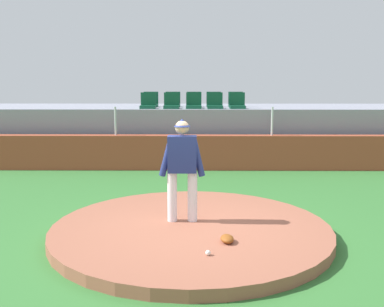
{
  "coord_description": "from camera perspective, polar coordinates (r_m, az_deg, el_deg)",
  "views": [
    {
      "loc": [
        0.08,
        -7.17,
        2.58
      ],
      "look_at": [
        0.0,
        2.0,
        1.08
      ],
      "focal_mm": 41.46,
      "sensor_mm": 36.0,
      "label": 1
    }
  ],
  "objects": [
    {
      "name": "stadium_chair_8",
      "position": [
        14.85,
        2.82,
        6.61
      ],
      "size": [
        0.48,
        0.44,
        0.5
      ],
      "rotation": [
        0.0,
        0.0,
        3.14
      ],
      "color": "#104A30",
      "rests_on": "bleacher_platform"
    },
    {
      "name": "fielding_glove",
      "position": [
        6.81,
        4.54,
        -10.87
      ],
      "size": [
        0.22,
        0.31,
        0.11
      ],
      "primitive_type": "ellipsoid",
      "rotation": [
        0.0,
        0.0,
        1.65
      ],
      "color": "brown",
      "rests_on": "pitchers_mound"
    },
    {
      "name": "stadium_chair_1",
      "position": [
        13.96,
        -2.65,
        6.44
      ],
      "size": [
        0.48,
        0.44,
        0.5
      ],
      "rotation": [
        0.0,
        0.0,
        3.14
      ],
      "color": "#104A30",
      "rests_on": "bleacher_platform"
    },
    {
      "name": "baseball",
      "position": [
        6.33,
        2.07,
        -12.65
      ],
      "size": [
        0.07,
        0.07,
        0.07
      ],
      "primitive_type": "sphere",
      "color": "white",
      "rests_on": "pitchers_mound"
    },
    {
      "name": "pitcher",
      "position": [
        7.54,
        -1.27,
        -1.17
      ],
      "size": [
        0.79,
        0.28,
        1.78
      ],
      "rotation": [
        0.0,
        0.0,
        0.0
      ],
      "color": "white",
      "rests_on": "pitchers_mound"
    },
    {
      "name": "pitchers_mound",
      "position": [
        7.59,
        -0.14,
        -9.86
      ],
      "size": [
        4.69,
        4.69,
        0.18
      ],
      "primitive_type": "cylinder",
      "color": "#995842",
      "rests_on": "ground_plane"
    },
    {
      "name": "stadium_chair_2",
      "position": [
        13.97,
        0.23,
        6.45
      ],
      "size": [
        0.48,
        0.44,
        0.5
      ],
      "rotation": [
        0.0,
        0.0,
        3.14
      ],
      "color": "#104A30",
      "rests_on": "bleacher_platform"
    },
    {
      "name": "stadium_chair_9",
      "position": [
        14.9,
        5.65,
        6.58
      ],
      "size": [
        0.48,
        0.44,
        0.5
      ],
      "rotation": [
        0.0,
        0.0,
        3.14
      ],
      "color": "#104A30",
      "rests_on": "bleacher_platform"
    },
    {
      "name": "bleacher_platform",
      "position": [
        15.32,
        0.2,
        2.86
      ],
      "size": [
        16.17,
        3.61,
        1.73
      ],
      "primitive_type": "cube",
      "color": "gray",
      "rests_on": "ground_plane"
    },
    {
      "name": "ground_plane",
      "position": [
        7.62,
        -0.14,
        -10.5
      ],
      "size": [
        60.0,
        60.0,
        0.0
      ],
      "primitive_type": "plane",
      "color": "#347131"
    },
    {
      "name": "stadium_chair_4",
      "position": [
        14.02,
        5.85,
        6.41
      ],
      "size": [
        0.48,
        0.44,
        0.5
      ],
      "rotation": [
        0.0,
        0.0,
        3.14
      ],
      "color": "#104A30",
      "rests_on": "bleacher_platform"
    },
    {
      "name": "brick_barrier",
      "position": [
        13.06,
        0.14,
        0.15
      ],
      "size": [
        17.94,
        0.4,
        1.02
      ],
      "primitive_type": "cube",
      "color": "#9D452D",
      "rests_on": "ground_plane"
    },
    {
      "name": "stadium_chair_0",
      "position": [
        14.04,
        -5.66,
        6.42
      ],
      "size": [
        0.48,
        0.44,
        0.5
      ],
      "rotation": [
        0.0,
        0.0,
        3.14
      ],
      "color": "#104A30",
      "rests_on": "bleacher_platform"
    },
    {
      "name": "stadium_chair_3",
      "position": [
        13.96,
        2.97,
        6.43
      ],
      "size": [
        0.48,
        0.44,
        0.5
      ],
      "rotation": [
        0.0,
        0.0,
        3.14
      ],
      "color": "#104A30",
      "rests_on": "bleacher_platform"
    },
    {
      "name": "fence_post_left",
      "position": [
        13.15,
        -9.82,
        4.14
      ],
      "size": [
        0.06,
        0.06,
        0.83
      ],
      "primitive_type": "cylinder",
      "color": "silver",
      "rests_on": "brick_barrier"
    },
    {
      "name": "stadium_chair_6",
      "position": [
        14.88,
        -2.46,
        6.61
      ],
      "size": [
        0.48,
        0.44,
        0.5
      ],
      "rotation": [
        0.0,
        0.0,
        3.14
      ],
      "color": "#104A30",
      "rests_on": "bleacher_platform"
    },
    {
      "name": "fence_post_right",
      "position": [
        13.13,
        10.26,
        4.12
      ],
      "size": [
        0.06,
        0.06,
        0.83
      ],
      "primitive_type": "cylinder",
      "color": "silver",
      "rests_on": "brick_barrier"
    },
    {
      "name": "stadium_chair_5",
      "position": [
        14.94,
        -5.32,
        6.59
      ],
      "size": [
        0.48,
        0.44,
        0.5
      ],
      "rotation": [
        0.0,
        0.0,
        3.14
      ],
      "color": "#104A30",
      "rests_on": "bleacher_platform"
    },
    {
      "name": "stadium_chair_7",
      "position": [
        14.83,
        0.27,
        6.61
      ],
      "size": [
        0.48,
        0.44,
        0.5
      ],
      "rotation": [
        0.0,
        0.0,
        3.14
      ],
      "color": "#104A30",
      "rests_on": "bleacher_platform"
    }
  ]
}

